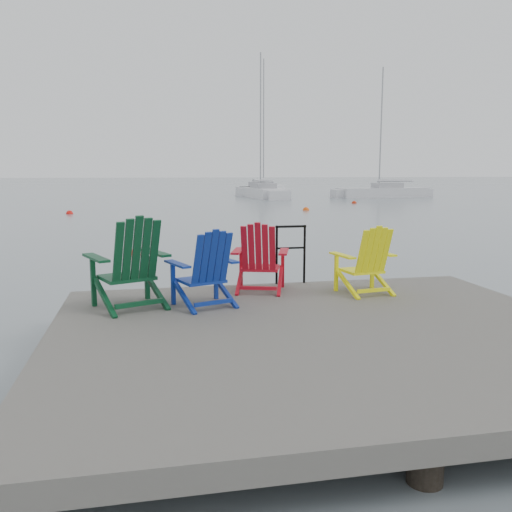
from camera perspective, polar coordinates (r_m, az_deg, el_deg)
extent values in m
plane|color=slate|center=(6.20, 7.32, -12.05)|extent=(400.00, 400.00, 0.00)
cube|color=#312E2B|center=(6.07, 7.40, -8.51)|extent=(6.00, 5.00, 0.20)
cylinder|color=black|center=(8.11, -16.79, -9.51)|extent=(0.26, 0.26, 1.20)
cylinder|color=black|center=(8.29, 2.35, -8.72)|extent=(0.26, 0.26, 1.20)
cylinder|color=black|center=(9.29, 18.88, -7.26)|extent=(0.26, 0.26, 1.20)
cylinder|color=black|center=(8.25, 2.19, 0.12)|extent=(0.04, 0.04, 0.90)
cylinder|color=black|center=(8.36, 5.12, 0.21)|extent=(0.04, 0.04, 0.90)
cylinder|color=black|center=(8.25, 3.70, 3.12)|extent=(0.48, 0.04, 0.04)
cylinder|color=black|center=(8.29, 3.67, 0.85)|extent=(0.44, 0.03, 0.03)
cube|color=#0A3B1F|center=(7.09, -13.44, -2.19)|extent=(0.77, 0.73, 0.05)
cube|color=#0A3B1F|center=(7.20, -16.76, -2.57)|extent=(0.07, 0.07, 0.65)
cube|color=#0A3B1F|center=(7.44, -11.41, -2.01)|extent=(0.07, 0.07, 0.65)
cube|color=#0A3B1F|center=(6.90, -16.51, -0.18)|extent=(0.39, 0.70, 0.03)
cube|color=#0A3B1F|center=(7.16, -10.53, 0.36)|extent=(0.39, 0.70, 0.03)
cube|color=#0A3B1F|center=(6.68, -12.46, 0.52)|extent=(0.64, 0.49, 0.79)
cube|color=navy|center=(7.02, -5.78, -2.56)|extent=(0.65, 0.61, 0.04)
cube|color=navy|center=(7.08, -8.72, -2.88)|extent=(0.06, 0.06, 0.55)
cube|color=navy|center=(7.33, -4.24, -2.40)|extent=(0.06, 0.06, 0.55)
cube|color=navy|center=(6.82, -8.28, -0.83)|extent=(0.31, 0.60, 0.03)
cube|color=navy|center=(7.10, -3.31, -0.37)|extent=(0.31, 0.60, 0.03)
cube|color=navy|center=(6.67, -4.65, -0.27)|extent=(0.54, 0.40, 0.67)
cube|color=red|center=(7.86, 0.48, -1.27)|extent=(0.64, 0.60, 0.04)
cube|color=red|center=(8.10, -1.58, -1.29)|extent=(0.06, 0.06, 0.55)
cube|color=red|center=(8.04, 2.82, -1.37)|extent=(0.06, 0.06, 0.55)
cube|color=red|center=(7.84, -1.97, 0.54)|extent=(0.29, 0.61, 0.03)
cube|color=red|center=(7.78, 2.93, 0.46)|extent=(0.29, 0.61, 0.03)
cube|color=red|center=(7.49, 0.25, 0.79)|extent=(0.54, 0.39, 0.68)
cube|color=#FFFD0E|center=(7.86, 11.03, -1.52)|extent=(0.57, 0.52, 0.04)
cube|color=#FFFD0E|center=(7.88, 8.44, -1.74)|extent=(0.05, 0.05, 0.54)
cube|color=#FFFD0E|center=(8.18, 12.15, -1.45)|extent=(0.05, 0.05, 0.54)
cube|color=#FFFD0E|center=(7.64, 9.07, 0.06)|extent=(0.20, 0.59, 0.03)
cube|color=#FFFD0E|center=(7.97, 13.14, 0.31)|extent=(0.20, 0.59, 0.03)
cube|color=#FFFD0E|center=(7.55, 12.31, 0.47)|extent=(0.50, 0.31, 0.65)
cube|color=silver|center=(47.60, 0.62, 6.53)|extent=(2.92, 9.26, 1.10)
cube|color=#9E9EA3|center=(47.14, 0.77, 7.35)|extent=(1.82, 2.84, 0.55)
cylinder|color=gray|center=(48.20, 0.48, 14.00)|extent=(0.12, 0.12, 11.42)
cube|color=silver|center=(54.74, 0.66, 6.83)|extent=(6.71, 9.95, 1.10)
cube|color=#9E9EA3|center=(54.24, 0.53, 7.55)|extent=(2.93, 3.45, 0.55)
cylinder|color=gray|center=(55.39, 0.81, 13.80)|extent=(0.12, 0.12, 12.31)
cube|color=silver|center=(48.91, 13.21, 6.36)|extent=(8.27, 2.91, 1.10)
cube|color=#9E9EA3|center=(49.10, 13.65, 7.17)|extent=(2.57, 1.71, 0.55)
cylinder|color=gray|center=(48.81, 13.03, 12.95)|extent=(0.12, 0.12, 10.12)
sphere|color=red|center=(14.88, -12.64, 0.14)|extent=(0.32, 0.32, 0.32)
sphere|color=red|center=(30.26, -19.03, 4.22)|extent=(0.37, 0.37, 0.37)
sphere|color=#F4520E|center=(31.37, 5.28, 4.81)|extent=(0.38, 0.38, 0.38)
sphere|color=red|center=(38.74, 10.29, 5.47)|extent=(0.35, 0.35, 0.35)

